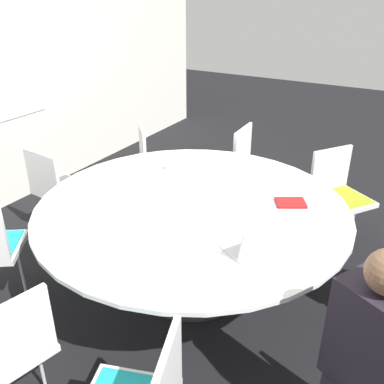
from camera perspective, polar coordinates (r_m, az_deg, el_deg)
ground_plane at (r=3.48m, az=0.00°, el=-12.67°), size 16.00×16.00×0.00m
conference_table at (r=3.11m, az=0.00°, el=-3.22°), size 2.23×2.23×0.75m
chair_2 at (r=3.99m, az=18.89°, el=0.27°), size 0.60×0.60×0.88m
chair_3 at (r=4.40m, az=8.18°, el=3.93°), size 0.46×0.44×0.88m
chair_4 at (r=4.46m, az=-4.87°, el=4.40°), size 0.61×0.61×0.88m
chair_5 at (r=4.06m, az=-17.58°, el=0.95°), size 0.46×0.48×0.88m
chair_7 at (r=2.48m, az=-23.67°, el=-18.37°), size 0.52×0.51×0.88m
person_0 at (r=2.18m, az=22.48°, el=-18.59°), size 0.36×0.42×1.23m
laptop at (r=2.56m, az=8.26°, el=-6.83°), size 0.39×0.37×0.21m
spiral_notebook at (r=3.15m, az=13.00°, el=-1.40°), size 0.23×0.26×0.02m
coffee_cup at (r=3.60m, az=-2.83°, el=3.55°), size 0.08×0.08×0.09m
handbag at (r=4.73m, az=1.71°, el=0.64°), size 0.36×0.16×0.28m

